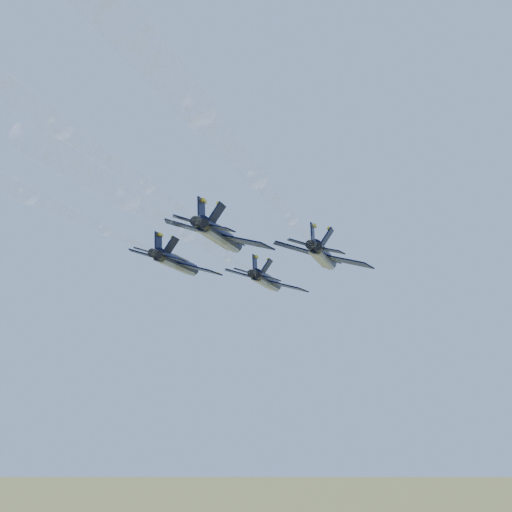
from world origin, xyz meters
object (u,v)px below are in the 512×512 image
at_px(jet_lead, 267,281).
at_px(jet_slot, 221,236).
at_px(jet_right, 323,256).
at_px(jet_left, 177,263).

xyz_separation_m(jet_lead, jet_slot, (6.02, -27.32, 0.00)).
relative_size(jet_lead, jet_slot, 1.00).
bearing_deg(jet_right, jet_left, -179.23).
xyz_separation_m(jet_lead, jet_left, (-6.13, -16.82, 0.00)).
bearing_deg(jet_left, jet_right, 0.77).
bearing_deg(jet_left, jet_lead, 58.50).
distance_m(jet_left, jet_right, 20.22).
height_order(jet_lead, jet_slot, same).
distance_m(jet_left, jet_slot, 16.06).
distance_m(jet_lead, jet_left, 17.90).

